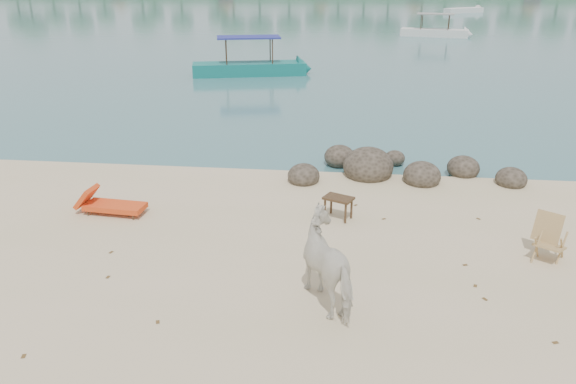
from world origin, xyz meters
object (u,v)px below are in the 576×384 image
(cow, at_px, (333,264))
(side_table, at_px, (338,209))
(boulders, at_px, (389,169))
(lounge_chair, at_px, (115,204))
(boat_near, at_px, (249,43))
(deck_chair, at_px, (550,241))

(cow, distance_m, side_table, 3.42)
(boulders, bearing_deg, cow, -101.42)
(boulders, xyz_separation_m, lounge_chair, (-6.39, -3.31, 0.07))
(cow, xyz_separation_m, side_table, (0.00, 3.39, -0.49))
(boat_near, bearing_deg, deck_chair, -78.03)
(side_table, distance_m, lounge_chair, 5.10)
(boat_near, bearing_deg, cow, -89.82)
(boulders, distance_m, cow, 6.55)
(cow, distance_m, lounge_chair, 5.98)
(side_table, relative_size, lounge_chair, 0.37)
(boulders, relative_size, cow, 3.55)
(boulders, relative_size, boat_near, 0.94)
(boulders, distance_m, side_table, 3.28)
(side_table, bearing_deg, lounge_chair, -151.76)
(cow, height_order, boat_near, boat_near)
(cow, xyz_separation_m, deck_chair, (4.09, 1.90, -0.30))
(cow, distance_m, boat_near, 22.07)
(lounge_chair, xyz_separation_m, deck_chair, (9.18, -1.19, 0.18))
(side_table, bearing_deg, deck_chair, 4.85)
(boulders, xyz_separation_m, deck_chair, (2.79, -4.50, 0.25))
(side_table, bearing_deg, boulders, 91.69)
(deck_chair, distance_m, boat_near, 21.66)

